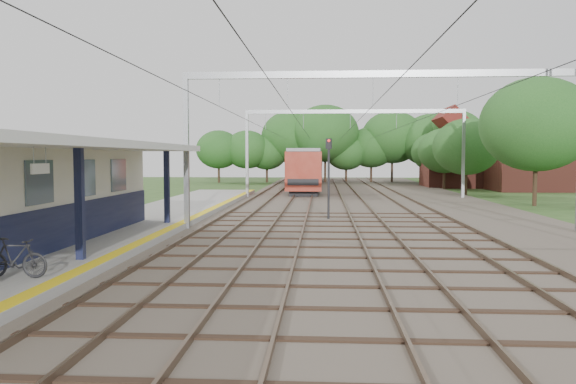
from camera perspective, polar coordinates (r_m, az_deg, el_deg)
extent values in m
plane|color=#2D4C1E|center=(10.20, -2.63, -15.27)|extent=(160.00, 160.00, 0.00)
cube|color=#473D33|center=(39.83, 7.79, -1.10)|extent=(18.00, 90.00, 0.10)
cube|color=gray|center=(25.29, -16.27, -3.63)|extent=(5.00, 52.00, 0.35)
cube|color=yellow|center=(24.59, -11.33, -3.34)|extent=(0.45, 52.00, 0.01)
cube|color=#101533|center=(18.70, -22.97, -3.59)|extent=(0.06, 18.00, 1.40)
cube|color=slate|center=(18.57, -23.06, 1.01)|extent=(0.05, 16.00, 1.30)
cube|color=#101533|center=(17.12, -20.40, -1.14)|extent=(0.22, 0.22, 3.20)
cube|color=#101533|center=(25.59, -12.21, 0.51)|extent=(0.22, 0.22, 3.20)
cube|color=silver|center=(17.93, -26.10, 4.43)|extent=(6.40, 20.00, 0.24)
cube|color=white|center=(15.31, -23.87, 2.18)|extent=(0.06, 0.85, 0.26)
cube|color=brown|center=(40.06, -4.01, -0.87)|extent=(0.07, 88.00, 0.15)
cube|color=brown|center=(39.90, -1.97, -0.88)|extent=(0.07, 88.00, 0.15)
cube|color=brown|center=(39.78, 0.28, -0.90)|extent=(0.07, 88.00, 0.15)
cube|color=brown|center=(39.72, 2.34, -0.90)|extent=(0.07, 88.00, 0.15)
cube|color=brown|center=(39.74, 5.61, -0.92)|extent=(0.07, 88.00, 0.15)
cube|color=brown|center=(39.82, 7.67, -0.92)|extent=(0.07, 88.00, 0.15)
cube|color=brown|center=(40.03, 10.77, -0.93)|extent=(0.07, 88.00, 0.15)
cube|color=brown|center=(40.24, 12.80, -0.93)|extent=(0.07, 88.00, 0.15)
cube|color=gray|center=(25.33, -10.29, 4.01)|extent=(0.22, 0.22, 7.00)
cube|color=gray|center=(24.97, 9.35, 11.74)|extent=(17.00, 0.20, 0.30)
cube|color=gray|center=(45.00, -4.18, 3.86)|extent=(0.22, 0.22, 7.00)
cube|color=gray|center=(45.92, 17.39, 3.70)|extent=(0.22, 0.22, 7.00)
cube|color=gray|center=(44.80, 6.75, 8.13)|extent=(17.00, 0.20, 0.30)
cylinder|color=black|center=(39.91, -3.02, 6.77)|extent=(0.02, 88.00, 0.02)
cylinder|color=black|center=(39.68, 1.32, 6.79)|extent=(0.02, 88.00, 0.02)
cylinder|color=black|center=(39.71, 6.70, 6.76)|extent=(0.02, 88.00, 0.02)
cylinder|color=black|center=(40.07, 11.88, 6.68)|extent=(0.02, 88.00, 0.02)
cylinder|color=#382619|center=(71.48, -5.34, 2.10)|extent=(0.28, 0.28, 2.88)
ellipsoid|color=#1E4D1B|center=(71.47, -5.36, 4.92)|extent=(6.72, 6.72, 5.76)
cylinder|color=#382619|center=(72.80, -0.43, 2.00)|extent=(0.28, 0.28, 2.52)
ellipsoid|color=#1E4D1B|center=(72.77, -0.43, 4.43)|extent=(5.88, 5.88, 5.04)
cylinder|color=#382619|center=(69.62, 4.34, 2.22)|extent=(0.28, 0.28, 3.24)
ellipsoid|color=#1E4D1B|center=(69.64, 4.35, 5.48)|extent=(7.56, 7.56, 6.48)
cylinder|color=#382619|center=(71.95, 9.10, 2.01)|extent=(0.28, 0.28, 2.70)
ellipsoid|color=#1E4D1B|center=(71.94, 9.13, 4.64)|extent=(6.30, 6.30, 5.40)
cylinder|color=#382619|center=(49.50, 19.32, 1.04)|extent=(0.28, 0.28, 2.52)
ellipsoid|color=#1E4D1B|center=(49.47, 19.40, 4.61)|extent=(5.88, 5.88, 5.04)
cylinder|color=#382619|center=(65.13, 15.93, 1.83)|extent=(0.28, 0.28, 2.88)
ellipsoid|color=#1E4D1B|center=(65.13, 15.98, 4.93)|extent=(6.72, 6.72, 5.76)
cube|color=brown|center=(59.07, 23.31, 2.30)|extent=(7.00, 6.00, 4.50)
cube|color=maroon|center=(59.10, 23.39, 5.35)|extent=(4.99, 6.12, 4.99)
cube|color=brown|center=(63.39, 17.22, 2.73)|extent=(8.00, 6.00, 5.00)
cube|color=maroon|center=(63.43, 17.27, 5.80)|extent=(5.52, 6.12, 5.52)
imported|color=black|center=(15.25, -26.02, -6.03)|extent=(1.64, 0.48, 0.98)
cube|color=black|center=(53.31, 1.88, 0.40)|extent=(2.33, 16.63, 0.44)
cube|color=maroon|center=(53.24, 1.89, 2.35)|extent=(2.91, 18.08, 3.17)
cube|color=black|center=(53.23, 1.89, 2.70)|extent=(2.95, 16.63, 0.90)
cube|color=slate|center=(53.23, 1.89, 4.18)|extent=(2.68, 18.08, 0.28)
cube|color=black|center=(71.96, 2.32, 1.23)|extent=(2.33, 16.63, 0.44)
cube|color=maroon|center=(71.90, 2.32, 2.68)|extent=(2.91, 18.08, 3.17)
cube|color=black|center=(71.90, 2.32, 2.94)|extent=(2.95, 16.63, 0.90)
cube|color=slate|center=(71.90, 2.32, 4.03)|extent=(2.68, 18.08, 0.28)
cylinder|color=black|center=(28.82, 4.15, 0.88)|extent=(0.15, 0.15, 3.86)
cube|color=black|center=(28.80, 4.17, 4.92)|extent=(0.33, 0.25, 0.53)
sphere|color=red|center=(28.70, 4.17, 5.22)|extent=(0.14, 0.14, 0.14)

